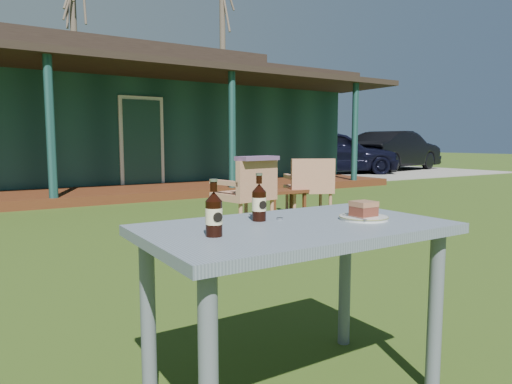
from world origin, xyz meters
TOP-DOWN VIEW (x-y plane):
  - ground at (0.00, 0.00)m, footprint 80.00×80.00m
  - pavilion at (-0.00, 9.39)m, footprint 15.80×8.30m
  - gravel_strip at (10.50, 8.50)m, footprint 9.00×6.00m
  - tree_mid at (3.00, 18.50)m, footprint 0.28×0.28m
  - tree_right at (9.50, 17.00)m, footprint 0.28×0.28m
  - car_near at (9.05, 8.45)m, footprint 4.55×3.35m
  - car_far at (12.30, 8.66)m, footprint 4.58×2.35m
  - cafe_table at (0.00, -1.60)m, footprint 1.20×0.70m
  - plate at (0.31, -1.66)m, footprint 0.20×0.20m
  - cake_slice at (0.31, -1.65)m, footprint 0.09×0.09m
  - fork at (0.24, -1.67)m, footprint 0.02×0.14m
  - cola_bottle_near at (-0.08, -1.46)m, footprint 0.06×0.06m
  - cola_bottle_far at (-0.38, -1.64)m, footprint 0.06×0.06m
  - bottle_cap at (0.01, -1.48)m, footprint 0.03×0.03m
  - armchair_left at (1.77, 1.73)m, footprint 0.71×0.68m
  - armchair_right at (2.95, 2.00)m, footprint 0.78×0.76m
  - floral_throw at (1.80, 1.56)m, footprint 0.58×0.32m
  - side_table at (2.50, 2.02)m, footprint 0.60×0.40m

SIDE VIEW (x-z plane):
  - ground at x=0.00m, z-range 0.00..0.00m
  - gravel_strip at x=10.50m, z-range 0.00..0.02m
  - side_table at x=2.50m, z-range 0.14..0.54m
  - armchair_right at x=2.95m, z-range 0.05..0.87m
  - armchair_left at x=1.77m, z-range 0.05..0.88m
  - cafe_table at x=0.00m, z-range 0.26..0.98m
  - car_near at x=9.05m, z-range 0.00..1.44m
  - car_far at x=12.30m, z-range 0.00..1.44m
  - bottle_cap at x=0.01m, z-range 0.72..0.73m
  - plate at x=0.31m, z-range 0.72..0.74m
  - fork at x=0.24m, z-range 0.73..0.74m
  - cake_slice at x=0.31m, z-range 0.73..0.80m
  - cola_bottle_near at x=-0.08m, z-range 0.70..0.90m
  - cola_bottle_far at x=-0.38m, z-range 0.70..0.90m
  - floral_throw at x=1.80m, z-range 0.83..0.88m
  - pavilion at x=0.00m, z-range -0.12..3.33m
  - tree_mid at x=3.00m, z-range 0.00..9.50m
  - tree_right at x=9.50m, z-range 0.00..11.00m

